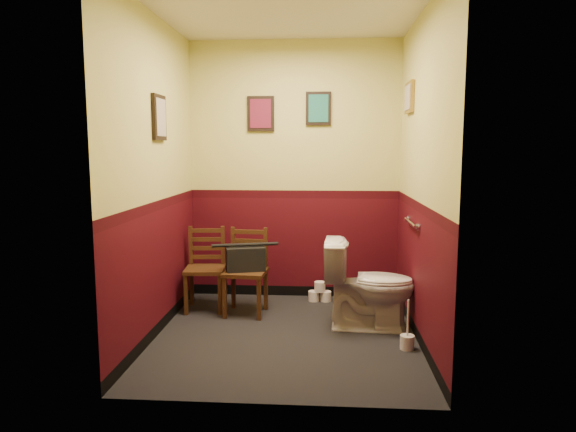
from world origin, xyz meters
name	(u,v)px	position (x,y,z in m)	size (l,w,h in m)	color
floor	(286,335)	(0.00, 0.00, 0.00)	(2.20, 2.40, 0.00)	black
ceiling	(286,7)	(0.00, 0.00, 2.70)	(2.20, 2.40, 0.00)	silver
wall_back	(294,171)	(0.00, 1.20, 1.35)	(2.20, 2.70, 0.00)	#3F0811
wall_front	(271,189)	(0.00, -1.20, 1.35)	(2.20, 2.70, 0.00)	#3F0811
wall_left	(155,177)	(-1.10, 0.00, 1.35)	(2.40, 2.70, 0.00)	#3F0811
wall_right	(421,178)	(1.10, 0.00, 1.35)	(2.40, 2.70, 0.00)	#3F0811
grab_bar	(411,223)	(1.07, 0.25, 0.95)	(0.05, 0.56, 0.06)	silver
framed_print_back_a	(261,114)	(-0.35, 1.18, 1.95)	(0.28, 0.04, 0.36)	black
framed_print_back_b	(318,108)	(0.25, 1.18, 2.00)	(0.26, 0.04, 0.34)	black
framed_print_left	(159,118)	(-1.08, 0.10, 1.85)	(0.04, 0.30, 0.38)	black
framed_print_right	(409,97)	(1.08, 0.60, 2.05)	(0.04, 0.34, 0.28)	olive
toilet	(369,285)	(0.72, 0.24, 0.39)	(0.45, 0.80, 0.78)	white
toilet_brush	(407,341)	(0.99, -0.24, 0.07)	(0.11, 0.11, 0.41)	silver
chair_left	(205,268)	(-0.85, 0.69, 0.41)	(0.41, 0.41, 0.81)	#482B15
chair_right	(246,271)	(-0.43, 0.59, 0.41)	(0.41, 0.41, 0.82)	#482B15
handbag	(245,259)	(-0.43, 0.55, 0.55)	(0.40, 0.27, 0.27)	black
tp_stack	(320,293)	(0.28, 1.02, 0.09)	(0.24, 0.13, 0.21)	silver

